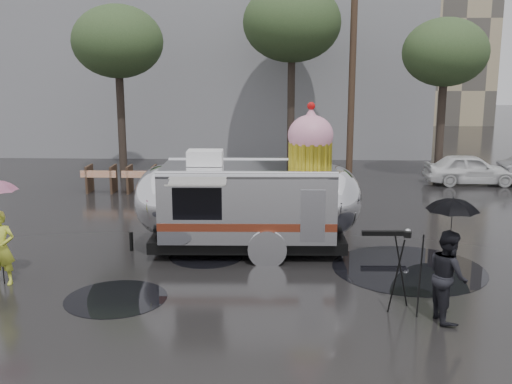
{
  "coord_description": "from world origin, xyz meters",
  "views": [
    {
      "loc": [
        -0.57,
        -11.42,
        4.62
      ],
      "look_at": [
        -1.1,
        3.07,
        1.53
      ],
      "focal_mm": 42.0,
      "sensor_mm": 36.0,
      "label": 1
    }
  ],
  "objects_px": {
    "person_left": "(1,248)",
    "tripod": "(406,264)",
    "airstream_trailer": "(252,199)",
    "person_right": "(448,276)"
  },
  "relations": [
    {
      "from": "airstream_trailer",
      "to": "person_left",
      "type": "relative_size",
      "value": 4.43
    },
    {
      "from": "person_left",
      "to": "tripod",
      "type": "height_order",
      "value": "person_left"
    },
    {
      "from": "airstream_trailer",
      "to": "person_left",
      "type": "xyz_separation_m",
      "value": [
        -5.22,
        -2.51,
        -0.54
      ]
    },
    {
      "from": "person_left",
      "to": "tripod",
      "type": "relative_size",
      "value": 1.01
    },
    {
      "from": "airstream_trailer",
      "to": "person_left",
      "type": "height_order",
      "value": "airstream_trailer"
    },
    {
      "from": "airstream_trailer",
      "to": "person_right",
      "type": "relative_size",
      "value": 4.16
    },
    {
      "from": "person_left",
      "to": "tripod",
      "type": "distance_m",
      "value": 8.38
    },
    {
      "from": "person_left",
      "to": "person_right",
      "type": "bearing_deg",
      "value": -10.86
    },
    {
      "from": "tripod",
      "to": "airstream_trailer",
      "type": "bearing_deg",
      "value": 151.77
    },
    {
      "from": "airstream_trailer",
      "to": "tripod",
      "type": "bearing_deg",
      "value": -51.53
    }
  ]
}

